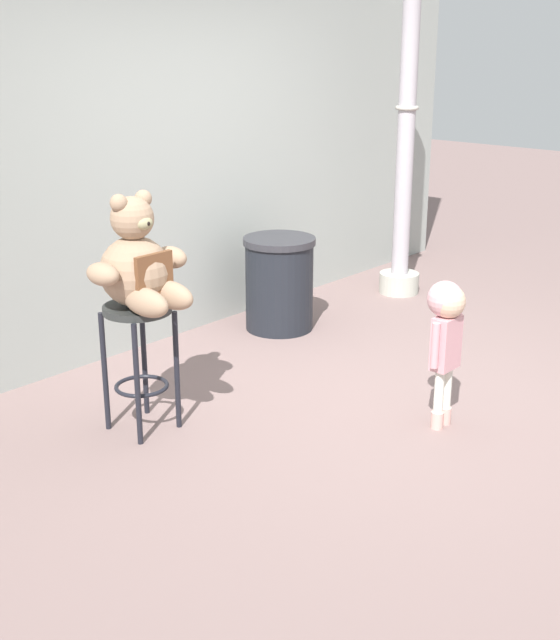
% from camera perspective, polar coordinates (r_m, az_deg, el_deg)
% --- Properties ---
extents(ground_plane, '(24.00, 24.00, 0.00)m').
position_cam_1_polar(ground_plane, '(5.42, 7.10, -5.52)').
color(ground_plane, '#7D6562').
extents(building_wall, '(7.02, 0.30, 3.59)m').
position_cam_1_polar(building_wall, '(6.36, -8.37, 14.80)').
color(building_wall, '#9BA29C').
rests_on(building_wall, ground_plane).
extents(bar_stool_with_teddy, '(0.39, 0.39, 0.76)m').
position_cam_1_polar(bar_stool_with_teddy, '(4.91, -9.42, -1.44)').
color(bar_stool_with_teddy, '#282A29').
rests_on(bar_stool_with_teddy, ground_plane).
extents(teddy_bear, '(0.62, 0.55, 0.64)m').
position_cam_1_polar(teddy_bear, '(4.75, -9.46, 3.57)').
color(teddy_bear, '#9C7E63').
rests_on(teddy_bear, bar_stool_with_teddy).
extents(child_walking, '(0.28, 0.22, 0.89)m').
position_cam_1_polar(child_walking, '(4.93, 11.07, -0.18)').
color(child_walking, '#D7A499').
rests_on(child_walking, ground_plane).
extents(trash_bin, '(0.56, 0.56, 0.73)m').
position_cam_1_polar(trash_bin, '(6.58, -0.04, 2.48)').
color(trash_bin, black).
rests_on(trash_bin, ground_plane).
extents(lamppost, '(0.35, 0.35, 2.78)m').
position_cam_1_polar(lamppost, '(7.44, 8.33, 9.96)').
color(lamppost, '#AFAFA2').
rests_on(lamppost, ground_plane).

